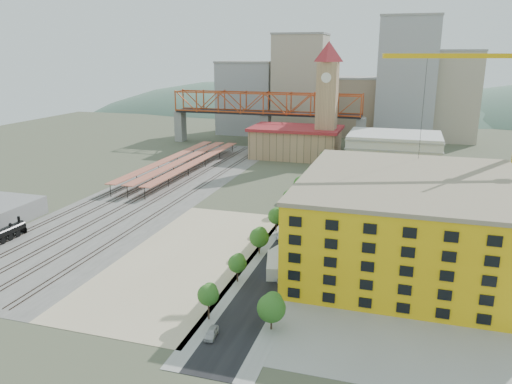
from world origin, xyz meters
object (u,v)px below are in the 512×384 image
(tower_crane, at_px, (510,108))
(site_trailer_d, at_px, (306,216))
(site_trailer_b, at_px, (283,251))
(construction_building, at_px, (408,221))
(site_trailer_a, at_px, (274,265))
(clock_tower, at_px, (327,91))
(car_0, at_px, (212,333))
(site_trailer_c, at_px, (289,242))

(tower_crane, relative_size, site_trailer_d, 5.05)
(site_trailer_b, height_order, site_trailer_d, site_trailer_d)
(construction_building, bearing_deg, tower_crane, 52.22)
(site_trailer_a, bearing_deg, construction_building, 13.15)
(clock_tower, height_order, site_trailer_d, clock_tower)
(construction_building, relative_size, car_0, 12.17)
(site_trailer_a, height_order, site_trailer_d, site_trailer_a)
(clock_tower, distance_m, car_0, 142.85)
(construction_building, height_order, car_0, construction_building)
(construction_building, xyz_separation_m, tower_crane, (21.32, 27.51, 21.63))
(site_trailer_c, relative_size, site_trailer_d, 0.90)
(car_0, bearing_deg, clock_tower, 86.26)
(car_0, bearing_deg, site_trailer_d, 81.37)
(site_trailer_c, bearing_deg, tower_crane, 17.20)
(clock_tower, bearing_deg, site_trailer_c, -85.39)
(construction_building, distance_m, site_trailer_b, 27.64)
(construction_building, relative_size, site_trailer_a, 5.02)
(site_trailer_a, height_order, site_trailer_b, site_trailer_a)
(site_trailer_c, height_order, site_trailer_d, site_trailer_d)
(tower_crane, distance_m, site_trailer_c, 62.02)
(site_trailer_a, distance_m, site_trailer_c, 13.79)
(clock_tower, relative_size, site_trailer_d, 5.22)
(site_trailer_b, bearing_deg, site_trailer_c, 107.59)
(clock_tower, xyz_separation_m, car_0, (5.00, -139.99, -27.99))
(construction_building, bearing_deg, car_0, -125.94)
(site_trailer_d, bearing_deg, site_trailer_a, -101.75)
(clock_tower, height_order, site_trailer_a, clock_tower)
(clock_tower, bearing_deg, site_trailer_d, -84.27)
(construction_building, bearing_deg, site_trailer_d, 142.11)
(construction_building, height_order, site_trailer_d, construction_building)
(tower_crane, relative_size, site_trailer_b, 5.49)
(site_trailer_a, bearing_deg, site_trailer_b, 76.47)
(site_trailer_b, distance_m, car_0, 35.48)
(clock_tower, height_order, car_0, clock_tower)
(site_trailer_b, bearing_deg, construction_building, 27.72)
(tower_crane, bearing_deg, site_trailer_c, -150.49)
(tower_crane, xyz_separation_m, site_trailer_c, (-47.32, -26.79, -29.82))
(tower_crane, relative_size, site_trailer_c, 5.61)
(construction_building, height_order, site_trailer_b, construction_building)
(site_trailer_a, distance_m, car_0, 27.11)
(clock_tower, bearing_deg, site_trailer_a, -85.95)
(site_trailer_b, relative_size, site_trailer_d, 0.92)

